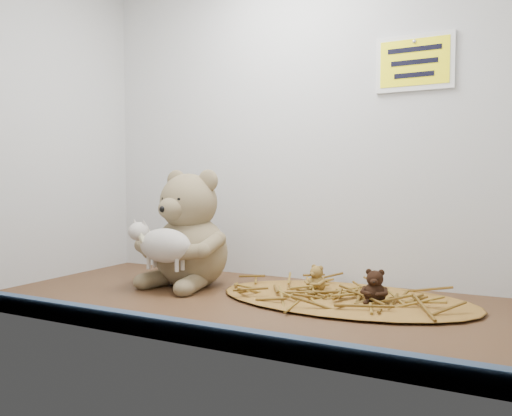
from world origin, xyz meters
The scene contains 8 objects.
alcove_shell centered at (0.00, 9.00, 45.00)cm, with size 120.40×60.20×90.40cm.
front_rail centered at (0.00, -28.80, 1.80)cm, with size 119.28×2.20×3.60cm, color #354B66.
straw_bed centered at (18.69, 10.88, 0.56)cm, with size 58.02×33.69×1.12cm, color brown.
main_teddy centered at (-21.27, 9.55, 14.75)cm, with size 23.79×25.11×29.50cm, color #94805B, non-canonical shape.
toy_lamb centered at (-21.27, -1.02, 11.39)cm, with size 17.62×10.75×11.39cm, color beige, non-canonical shape.
mini_teddy_tan centered at (11.37, 13.35, 4.24)cm, with size 5.02×5.30×6.23cm, color olive, non-canonical shape.
mini_teddy_brown centered at (26.02, 8.42, 4.71)cm, with size 5.78×6.11×7.17cm, color black, non-canonical shape.
wall_sign centered at (30.00, 29.40, 55.00)cm, with size 16.00×1.20×11.00cm, color #FFF20D.
Camera 1 is at (50.03, -96.03, 26.47)cm, focal length 35.00 mm.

